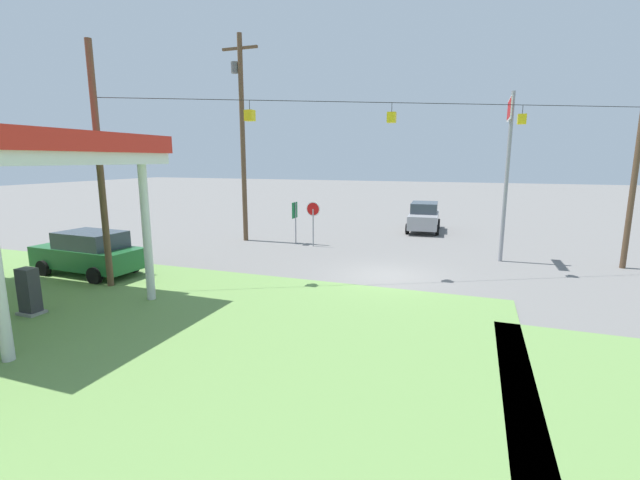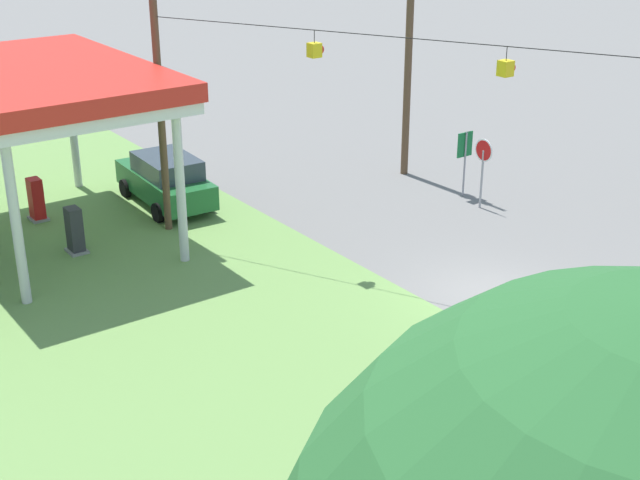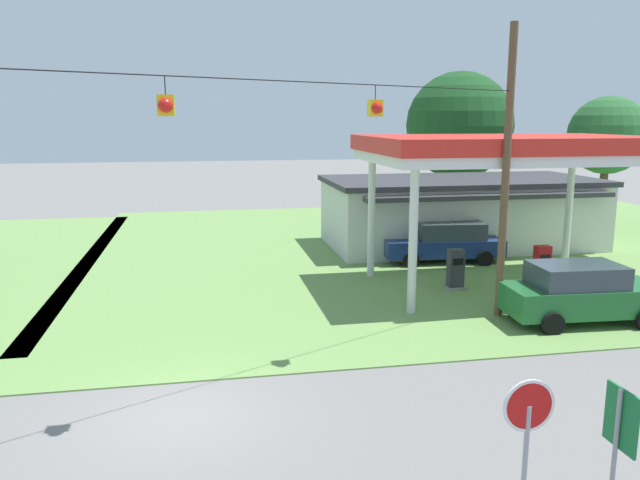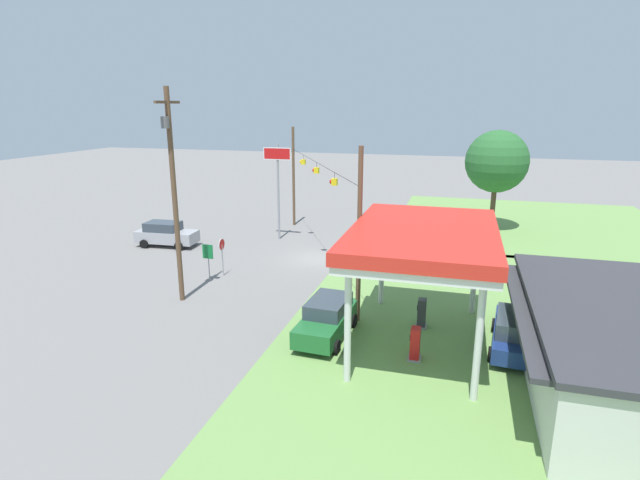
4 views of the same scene
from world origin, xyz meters
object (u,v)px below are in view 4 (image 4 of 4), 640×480
at_px(fuel_pump_near, 422,314).
at_px(car_at_pumps_front, 327,318).
at_px(stop_sign_overhead, 278,173).
at_px(car_on_crossroad, 166,234).
at_px(utility_pole_main, 173,187).
at_px(gas_station_store, 610,346).
at_px(fuel_pump_far, 415,345).
at_px(car_at_pumps_rear, 516,332).
at_px(tree_west_verge, 497,162).
at_px(route_sign, 208,255).
at_px(gas_station_canopy, 424,239).
at_px(stop_sign_roadside, 222,249).

xyz_separation_m(fuel_pump_near, car_at_pumps_front, (2.25, -4.26, 0.24)).
bearing_deg(stop_sign_overhead, car_on_crossroad, -60.31).
bearing_deg(utility_pole_main, stop_sign_overhead, 177.46).
relative_size(gas_station_store, fuel_pump_far, 8.61).
xyz_separation_m(car_at_pumps_rear, tree_west_verge, (-23.79, 0.02, 5.09)).
distance_m(fuel_pump_near, car_at_pumps_rear, 4.45).
bearing_deg(fuel_pump_far, route_sign, -116.36).
xyz_separation_m(fuel_pump_far, route_sign, (-6.65, -13.42, 1.00)).
height_order(gas_station_canopy, car_at_pumps_rear, gas_station_canopy).
distance_m(car_on_crossroad, stop_sign_roadside, 9.15).
height_order(fuel_pump_far, tree_west_verge, tree_west_verge).
bearing_deg(fuel_pump_far, tree_west_verge, 170.64).
bearing_deg(route_sign, car_at_pumps_rear, 75.69).
distance_m(car_at_pumps_front, stop_sign_overhead, 18.99).
height_order(fuel_pump_far, car_at_pumps_rear, car_at_pumps_rear).
relative_size(car_at_pumps_rear, stop_sign_overhead, 0.67).
relative_size(car_at_pumps_front, utility_pole_main, 0.41).
xyz_separation_m(fuel_pump_near, car_at_pumps_rear, (1.28, 4.25, 0.20)).
height_order(gas_station_canopy, fuel_pump_near, gas_station_canopy).
bearing_deg(car_at_pumps_rear, fuel_pump_far, 122.07).
distance_m(car_on_crossroad, stop_sign_overhead, 10.01).
distance_m(car_at_pumps_rear, car_on_crossroad, 27.12).
distance_m(gas_station_store, route_sign, 21.89).
relative_size(car_on_crossroad, route_sign, 2.01).
bearing_deg(stop_sign_roadside, gas_station_canopy, -115.27).
bearing_deg(stop_sign_roadside, utility_pole_main, 175.67).
distance_m(fuel_pump_near, tree_west_verge, 23.51).
bearing_deg(gas_station_store, gas_station_canopy, -102.43).
height_order(car_at_pumps_rear, car_on_crossroad, car_on_crossroad).
bearing_deg(route_sign, stop_sign_overhead, 176.70).
xyz_separation_m(car_on_crossroad, stop_sign_overhead, (-4.43, 7.77, 4.49)).
bearing_deg(car_at_pumps_front, fuel_pump_far, 77.61).
height_order(fuel_pump_near, car_on_crossroad, car_on_crossroad).
xyz_separation_m(stop_sign_overhead, tree_west_verge, (-8.41, 17.06, 0.53)).
bearing_deg(gas_station_store, stop_sign_roadside, -110.84).
height_order(gas_station_store, car_at_pumps_rear, gas_station_store).
xyz_separation_m(gas_station_canopy, car_at_pumps_front, (0.54, -4.26, -4.07)).
relative_size(fuel_pump_near, car_on_crossroad, 0.31).
height_order(car_at_pumps_front, car_on_crossroad, car_on_crossroad).
distance_m(gas_station_canopy, gas_station_store, 8.34).
bearing_deg(route_sign, utility_pole_main, -0.01).
relative_size(car_at_pumps_rear, utility_pole_main, 0.45).
height_order(stop_sign_roadside, tree_west_verge, tree_west_verge).
bearing_deg(fuel_pump_near, car_at_pumps_front, -62.09).
bearing_deg(stop_sign_roadside, car_at_pumps_rear, -108.34).
bearing_deg(stop_sign_roadside, fuel_pump_near, -108.84).
height_order(route_sign, utility_pole_main, utility_pole_main).
bearing_deg(gas_station_canopy, stop_sign_overhead, -141.02).
distance_m(gas_station_canopy, route_sign, 14.67).
bearing_deg(fuel_pump_near, stop_sign_roadside, -108.84).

